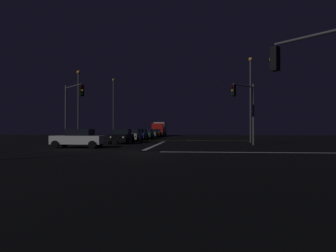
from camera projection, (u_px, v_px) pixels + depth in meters
The scene contains 18 objects.
ground at pixel (141, 152), 20.90m from camera, with size 120.00×120.00×0.10m, color black.
stop_line_north at pixel (157, 145), 29.97m from camera, with size 0.35×15.66×0.01m.
centre_line_ns at pixel (167, 140), 41.53m from camera, with size 22.00×0.15×0.01m.
crosswalk_bar_east at pixel (277, 153), 20.13m from camera, with size 15.66×0.40×0.01m.
sedan_black at pixel (122, 136), 32.61m from camera, with size 2.02×4.33×1.57m.
sedan_silver at pixel (133, 135), 38.19m from camera, with size 2.02×4.33×1.57m.
sedan_blue at pixel (140, 134), 43.53m from camera, with size 2.02×4.33×1.57m.
sedan_green at pixel (147, 134), 49.63m from camera, with size 2.02×4.33×1.57m.
sedan_gray at pixel (153, 133), 56.14m from camera, with size 2.02×4.33×1.57m.
sedan_orange at pixel (156, 133), 61.39m from camera, with size 2.02×4.33×1.57m.
box_truck at pixel (160, 128), 68.83m from camera, with size 2.68×8.28×3.08m.
sedan_white_crossing at pixel (78, 138), 25.32m from camera, with size 4.33×2.02×1.57m.
traffic_signal_ne at pixel (245, 103), 28.73m from camera, with size 2.52×2.52×5.99m.
traffic_signal_nw at pixel (72, 102), 29.94m from camera, with size 3.03×3.03×6.11m.
traffic_signal_se at pixel (317, 72), 11.79m from camera, with size 2.61×2.61×5.56m.
streetlamp_left_far at pixel (113, 104), 52.41m from camera, with size 0.44×0.44×10.32m.
streetlamp_left_near at pixel (78, 101), 36.46m from camera, with size 0.44×0.44×8.65m.
streetlamp_right_near at pixel (251, 94), 34.74m from camera, with size 0.44×0.44×9.83m.
Camera 1 is at (3.66, -20.68, 1.58)m, focal length 32.33 mm.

